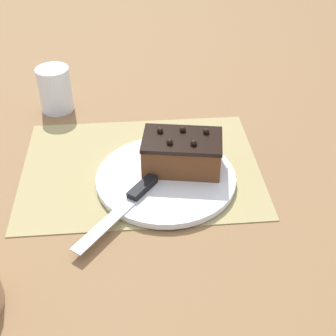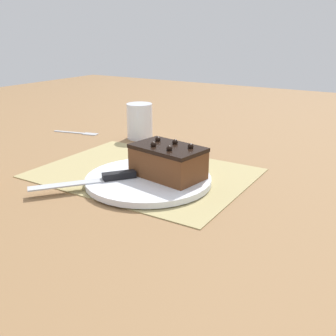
{
  "view_description": "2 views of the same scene",
  "coord_description": "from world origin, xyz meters",
  "px_view_note": "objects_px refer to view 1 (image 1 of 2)",
  "views": [
    {
      "loc": [
        -0.01,
        -0.73,
        0.56
      ],
      "look_at": [
        0.05,
        -0.08,
        0.06
      ],
      "focal_mm": 50.0,
      "sensor_mm": 36.0,
      "label": 1
    },
    {
      "loc": [
        0.48,
        -0.67,
        0.3
      ],
      "look_at": [
        0.07,
        -0.02,
        0.03
      ],
      "focal_mm": 42.0,
      "sensor_mm": 36.0,
      "label": 2
    }
  ],
  "objects_px": {
    "cake_plate": "(166,178)",
    "chocolate_cake": "(182,152)",
    "drinking_glass": "(55,89)",
    "serving_knife": "(131,199)"
  },
  "relations": [
    {
      "from": "cake_plate",
      "to": "chocolate_cake",
      "type": "distance_m",
      "value": 0.06
    },
    {
      "from": "cake_plate",
      "to": "drinking_glass",
      "type": "height_order",
      "value": "drinking_glass"
    },
    {
      "from": "chocolate_cake",
      "to": "serving_knife",
      "type": "height_order",
      "value": "chocolate_cake"
    },
    {
      "from": "chocolate_cake",
      "to": "drinking_glass",
      "type": "distance_m",
      "value": 0.37
    },
    {
      "from": "cake_plate",
      "to": "chocolate_cake",
      "type": "xyz_separation_m",
      "value": [
        0.03,
        0.03,
        0.04
      ]
    },
    {
      "from": "chocolate_cake",
      "to": "cake_plate",
      "type": "bearing_deg",
      "value": -142.23
    },
    {
      "from": "cake_plate",
      "to": "drinking_glass",
      "type": "bearing_deg",
      "value": 128.27
    },
    {
      "from": "chocolate_cake",
      "to": "serving_knife",
      "type": "xyz_separation_m",
      "value": [
        -0.1,
        -0.09,
        -0.03
      ]
    },
    {
      "from": "chocolate_cake",
      "to": "drinking_glass",
      "type": "relative_size",
      "value": 1.55
    },
    {
      "from": "serving_knife",
      "to": "chocolate_cake",
      "type": "bearing_deg",
      "value": -98.24
    }
  ]
}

